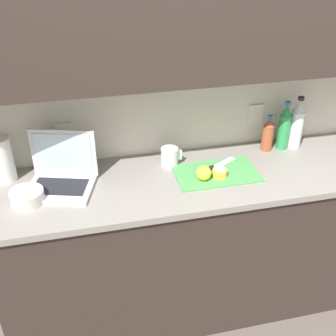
{
  "coord_description": "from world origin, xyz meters",
  "views": [
    {
      "loc": [
        -0.75,
        -1.76,
        2.11
      ],
      "look_at": [
        -0.34,
        -0.01,
        1.01
      ],
      "focal_mm": 45.0,
      "sensor_mm": 36.0,
      "label": 1
    }
  ],
  "objects_px": {
    "cutting_board": "(217,173)",
    "lemon_half_cut": "(220,173)",
    "measuring_cup": "(170,157)",
    "bottle_water_clear": "(268,135)",
    "laptop": "(62,174)",
    "knife": "(210,169)",
    "lemon_whole_beside": "(204,173)",
    "bottle_oil_tall": "(284,127)",
    "bottle_green_soda": "(297,124)",
    "paper_towel_roll": "(1,159)",
    "bowl_white": "(27,197)"
  },
  "relations": [
    {
      "from": "laptop",
      "to": "measuring_cup",
      "type": "bearing_deg",
      "value": 23.59
    },
    {
      "from": "lemon_half_cut",
      "to": "measuring_cup",
      "type": "xyz_separation_m",
      "value": [
        -0.22,
        0.18,
        0.02
      ]
    },
    {
      "from": "bottle_oil_tall",
      "to": "paper_towel_roll",
      "type": "bearing_deg",
      "value": 179.78
    },
    {
      "from": "laptop",
      "to": "paper_towel_roll",
      "type": "xyz_separation_m",
      "value": [
        -0.29,
        0.11,
        0.06
      ]
    },
    {
      "from": "bottle_green_soda",
      "to": "bottle_oil_tall",
      "type": "bearing_deg",
      "value": 180.0
    },
    {
      "from": "bottle_green_soda",
      "to": "knife",
      "type": "bearing_deg",
      "value": -164.36
    },
    {
      "from": "knife",
      "to": "paper_towel_roll",
      "type": "bearing_deg",
      "value": 141.8
    },
    {
      "from": "bottle_water_clear",
      "to": "paper_towel_roll",
      "type": "bearing_deg",
      "value": 179.76
    },
    {
      "from": "knife",
      "to": "bowl_white",
      "type": "xyz_separation_m",
      "value": [
        -0.92,
        -0.07,
        0.01
      ]
    },
    {
      "from": "bowl_white",
      "to": "paper_towel_roll",
      "type": "bearing_deg",
      "value": 118.29
    },
    {
      "from": "lemon_whole_beside",
      "to": "bowl_white",
      "type": "distance_m",
      "value": 0.86
    },
    {
      "from": "bottle_oil_tall",
      "to": "bottle_water_clear",
      "type": "relative_size",
      "value": 1.35
    },
    {
      "from": "lemon_whole_beside",
      "to": "measuring_cup",
      "type": "height_order",
      "value": "measuring_cup"
    },
    {
      "from": "lemon_half_cut",
      "to": "bottle_green_soda",
      "type": "relative_size",
      "value": 0.25
    },
    {
      "from": "lemon_whole_beside",
      "to": "paper_towel_roll",
      "type": "bearing_deg",
      "value": 166.26
    },
    {
      "from": "cutting_board",
      "to": "lemon_half_cut",
      "type": "bearing_deg",
      "value": -81.56
    },
    {
      "from": "laptop",
      "to": "cutting_board",
      "type": "height_order",
      "value": "laptop"
    },
    {
      "from": "cutting_board",
      "to": "knife",
      "type": "distance_m",
      "value": 0.04
    },
    {
      "from": "bottle_green_soda",
      "to": "paper_towel_roll",
      "type": "xyz_separation_m",
      "value": [
        -1.61,
        0.01,
        -0.02
      ]
    },
    {
      "from": "bottle_oil_tall",
      "to": "measuring_cup",
      "type": "relative_size",
      "value": 2.51
    },
    {
      "from": "lemon_half_cut",
      "to": "bottle_green_soda",
      "type": "distance_m",
      "value": 0.58
    },
    {
      "from": "bottle_green_soda",
      "to": "measuring_cup",
      "type": "bearing_deg",
      "value": -176.94
    },
    {
      "from": "cutting_board",
      "to": "bottle_green_soda",
      "type": "distance_m",
      "value": 0.58
    },
    {
      "from": "cutting_board",
      "to": "lemon_whole_beside",
      "type": "xyz_separation_m",
      "value": [
        -0.09,
        -0.05,
        0.04
      ]
    },
    {
      "from": "lemon_whole_beside",
      "to": "bottle_oil_tall",
      "type": "relative_size",
      "value": 0.27
    },
    {
      "from": "lemon_whole_beside",
      "to": "bottle_oil_tall",
      "type": "height_order",
      "value": "bottle_oil_tall"
    },
    {
      "from": "cutting_board",
      "to": "lemon_half_cut",
      "type": "distance_m",
      "value": 0.04
    },
    {
      "from": "laptop",
      "to": "measuring_cup",
      "type": "relative_size",
      "value": 3.38
    },
    {
      "from": "bowl_white",
      "to": "lemon_half_cut",
      "type": "bearing_deg",
      "value": 0.08
    },
    {
      "from": "knife",
      "to": "lemon_whole_beside",
      "type": "relative_size",
      "value": 3.32
    },
    {
      "from": "paper_towel_roll",
      "to": "bottle_water_clear",
      "type": "bearing_deg",
      "value": -0.24
    },
    {
      "from": "measuring_cup",
      "to": "bottle_water_clear",
      "type": "bearing_deg",
      "value": 3.96
    },
    {
      "from": "bottle_water_clear",
      "to": "paper_towel_roll",
      "type": "height_order",
      "value": "paper_towel_roll"
    },
    {
      "from": "bottle_water_clear",
      "to": "measuring_cup",
      "type": "distance_m",
      "value": 0.58
    },
    {
      "from": "laptop",
      "to": "bottle_green_soda",
      "type": "bearing_deg",
      "value": 21.45
    },
    {
      "from": "measuring_cup",
      "to": "paper_towel_roll",
      "type": "distance_m",
      "value": 0.86
    },
    {
      "from": "paper_towel_roll",
      "to": "measuring_cup",
      "type": "bearing_deg",
      "value": -3.08
    },
    {
      "from": "bottle_oil_tall",
      "to": "laptop",
      "type": "bearing_deg",
      "value": -175.03
    },
    {
      "from": "bottle_water_clear",
      "to": "bowl_white",
      "type": "relative_size",
      "value": 1.34
    },
    {
      "from": "laptop",
      "to": "bottle_water_clear",
      "type": "xyz_separation_m",
      "value": [
        1.15,
        0.11,
        0.03
      ]
    },
    {
      "from": "bottle_oil_tall",
      "to": "bottle_water_clear",
      "type": "bearing_deg",
      "value": 180.0
    },
    {
      "from": "knife",
      "to": "bottle_oil_tall",
      "type": "xyz_separation_m",
      "value": [
        0.48,
        0.16,
        0.11
      ]
    },
    {
      "from": "lemon_whole_beside",
      "to": "bottle_green_soda",
      "type": "relative_size",
      "value": 0.25
    },
    {
      "from": "knife",
      "to": "bottle_green_soda",
      "type": "relative_size",
      "value": 0.83
    },
    {
      "from": "laptop",
      "to": "knife",
      "type": "xyz_separation_m",
      "value": [
        0.76,
        -0.05,
        -0.05
      ]
    },
    {
      "from": "lemon_half_cut",
      "to": "paper_towel_roll",
      "type": "relative_size",
      "value": 0.32
    },
    {
      "from": "lemon_half_cut",
      "to": "bottle_water_clear",
      "type": "bearing_deg",
      "value": 31.75
    },
    {
      "from": "laptop",
      "to": "lemon_half_cut",
      "type": "height_order",
      "value": "laptop"
    },
    {
      "from": "bowl_white",
      "to": "bottle_water_clear",
      "type": "bearing_deg",
      "value": 9.65
    },
    {
      "from": "knife",
      "to": "lemon_whole_beside",
      "type": "distance_m",
      "value": 0.1
    }
  ]
}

